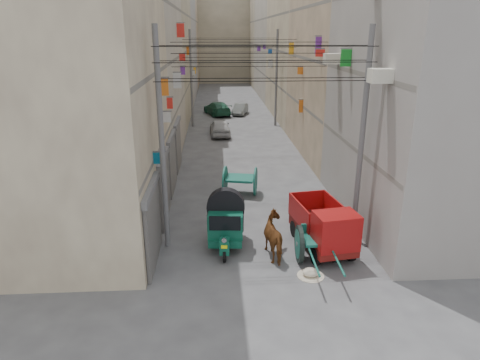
{
  "coord_description": "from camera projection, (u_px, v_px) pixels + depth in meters",
  "views": [
    {
      "loc": [
        -1.72,
        -8.83,
        7.71
      ],
      "look_at": [
        -0.8,
        6.5,
        2.41
      ],
      "focal_mm": 32.0,
      "sensor_mm": 36.0,
      "label": 1
    }
  ],
  "objects": [
    {
      "name": "auto_rickshaw",
      "position": [
        226.0,
        220.0,
        16.07
      ],
      "size": [
        1.54,
        2.53,
        1.75
      ],
      "rotation": [
        0.0,
        0.0,
        -0.07
      ],
      "color": "black",
      "rests_on": "ground"
    },
    {
      "name": "ground",
      "position": [
        286.0,
        351.0,
        10.95
      ],
      "size": [
        140.0,
        140.0,
        0.0
      ],
      "primitive_type": "plane",
      "color": "#454547",
      "rests_on": "ground"
    },
    {
      "name": "horse",
      "position": [
        277.0,
        237.0,
        15.36
      ],
      "size": [
        1.18,
        1.96,
        1.54
      ],
      "primitive_type": "imported",
      "rotation": [
        0.0,
        0.0,
        3.34
      ],
      "color": "brown",
      "rests_on": "ground"
    },
    {
      "name": "signboards",
      "position": [
        238.0,
        97.0,
        30.26
      ],
      "size": [
        8.22,
        40.52,
        5.67
      ],
      "color": "#1956B4",
      "rests_on": "ground"
    },
    {
      "name": "building_row_right",
      "position": [
        313.0,
        46.0,
        41.49
      ],
      "size": [
        8.0,
        62.0,
        14.0
      ],
      "color": "gray",
      "rests_on": "ground"
    },
    {
      "name": "tonga_cart",
      "position": [
        317.0,
        243.0,
        15.06
      ],
      "size": [
        1.46,
        2.99,
        1.34
      ],
      "rotation": [
        0.0,
        0.0,
        -0.03
      ],
      "color": "black",
      "rests_on": "ground"
    },
    {
      "name": "building_row_left",
      "position": [
        147.0,
        47.0,
        40.58
      ],
      "size": [
        8.0,
        62.0,
        14.0
      ],
      "color": "beige",
      "rests_on": "ground"
    },
    {
      "name": "overhead_cables",
      "position": [
        246.0,
        52.0,
        22.32
      ],
      "size": [
        7.4,
        22.52,
        1.12
      ],
      "color": "black",
      "rests_on": "ground"
    },
    {
      "name": "shutters_left",
      "position": [
        169.0,
        173.0,
        20.02
      ],
      "size": [
        0.18,
        14.4,
        2.88
      ],
      "color": "#46464A",
      "rests_on": "ground"
    },
    {
      "name": "distant_car_green",
      "position": [
        217.0,
        108.0,
        42.25
      ],
      "size": [
        3.01,
        4.75,
        1.28
      ],
      "primitive_type": "imported",
      "rotation": [
        0.0,
        0.0,
        3.44
      ],
      "color": "#1E583E",
      "rests_on": "ground"
    },
    {
      "name": "second_cart",
      "position": [
        240.0,
        180.0,
        21.35
      ],
      "size": [
        1.85,
        1.71,
        1.42
      ],
      "rotation": [
        0.0,
        0.0,
        -0.2
      ],
      "color": "#145B4D",
      "rests_on": "ground"
    },
    {
      "name": "distant_car_white",
      "position": [
        220.0,
        127.0,
        33.71
      ],
      "size": [
        1.7,
        3.86,
        1.29
      ],
      "primitive_type": "imported",
      "rotation": [
        0.0,
        0.0,
        3.19
      ],
      "color": "#B7B7B7",
      "rests_on": "ground"
    },
    {
      "name": "ac_units",
      "position": [
        357.0,
        41.0,
        15.96
      ],
      "size": [
        0.7,
        6.55,
        3.35
      ],
      "color": "beige",
      "rests_on": "ground"
    },
    {
      "name": "utility_poles",
      "position": [
        243.0,
        98.0,
        25.68
      ],
      "size": [
        7.4,
        22.2,
        8.0
      ],
      "color": "#5E5E60",
      "rests_on": "ground"
    },
    {
      "name": "mini_truck",
      "position": [
        326.0,
        230.0,
        15.56
      ],
      "size": [
        1.99,
        3.54,
        1.88
      ],
      "rotation": [
        0.0,
        0.0,
        0.16
      ],
      "color": "black",
      "rests_on": "ground"
    },
    {
      "name": "end_cap_building",
      "position": [
        223.0,
        40.0,
        71.1
      ],
      "size": [
        22.0,
        10.0,
        13.0
      ],
      "primitive_type": "cube",
      "color": "#B6A88F",
      "rests_on": "ground"
    },
    {
      "name": "distant_car_grey",
      "position": [
        240.0,
        109.0,
        42.43
      ],
      "size": [
        1.88,
        3.39,
        1.06
      ],
      "primitive_type": "imported",
      "rotation": [
        0.0,
        0.0,
        -0.25
      ],
      "color": "#565B59",
      "rests_on": "ground"
    },
    {
      "name": "feed_sack",
      "position": [
        311.0,
        272.0,
        14.27
      ],
      "size": [
        0.56,
        0.45,
        0.28
      ],
      "primitive_type": "ellipsoid",
      "color": "#BDB49D",
      "rests_on": "ground"
    }
  ]
}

